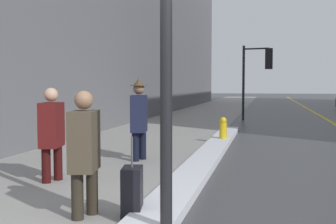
# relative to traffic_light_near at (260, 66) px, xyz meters

# --- Properties ---
(sidewalk_slab) EXTENTS (4.00, 80.00, 0.01)m
(sidewalk_slab) POSITION_rel_traffic_light_near_xyz_m (-3.03, -0.50, -2.36)
(sidewalk_slab) COLOR gray
(sidewalk_slab) RESTS_ON ground
(road_centre_stripe) EXTENTS (0.16, 80.00, 0.00)m
(road_centre_stripe) POSITION_rel_traffic_light_near_xyz_m (2.97, -0.50, -2.37)
(road_centre_stripe) COLOR gold
(road_centre_stripe) RESTS_ON ground
(snow_bank_curb) EXTENTS (0.55, 11.71, 0.13)m
(snow_bank_curb) POSITION_rel_traffic_light_near_xyz_m (-0.87, -10.40, -2.31)
(snow_bank_curb) COLOR silver
(snow_bank_curb) RESTS_ON ground
(traffic_light_near) EXTENTS (1.31, 0.34, 3.30)m
(traffic_light_near) POSITION_rel_traffic_light_near_xyz_m (0.00, 0.00, 0.00)
(traffic_light_near) COLOR black
(traffic_light_near) RESTS_ON ground
(pedestrian_trailing) EXTENTS (0.37, 0.52, 1.47)m
(pedestrian_trailing) POSITION_rel_traffic_light_near_xyz_m (-1.72, -14.50, -1.55)
(pedestrian_trailing) COLOR #2A241B
(pedestrian_trailing) RESTS_ON ground
(pedestrian_in_glasses) EXTENTS (0.37, 0.53, 1.50)m
(pedestrian_in_glasses) POSITION_rel_traffic_light_near_xyz_m (-2.98, -12.94, -1.54)
(pedestrian_in_glasses) COLOR #340C0C
(pedestrian_in_glasses) RESTS_ON ground
(pedestrian_in_fedora) EXTENTS (0.39, 0.56, 1.67)m
(pedestrian_in_fedora) POSITION_rel_traffic_light_near_xyz_m (-2.20, -10.81, -1.46)
(pedestrian_in_fedora) COLOR black
(pedestrian_in_fedora) RESTS_ON ground
(rolling_suitcase) EXTENTS (0.28, 0.40, 0.95)m
(rolling_suitcase) POSITION_rel_traffic_light_near_xyz_m (-1.17, -14.42, -2.07)
(rolling_suitcase) COLOR black
(rolling_suitcase) RESTS_ON ground
(fire_hydrant) EXTENTS (0.20, 0.20, 0.70)m
(fire_hydrant) POSITION_rel_traffic_light_near_xyz_m (-0.80, -7.82, -2.03)
(fire_hydrant) COLOR gold
(fire_hydrant) RESTS_ON ground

